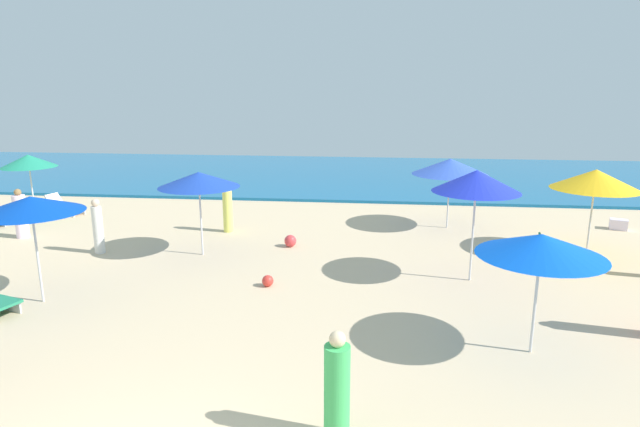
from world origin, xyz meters
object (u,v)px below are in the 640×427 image
object	(u,v)px
beach_ball_2	(290,241)
umbrella_4	(595,179)
umbrella_8	(476,181)
beachgoer_2	(98,227)
umbrella_6	(199,180)
beach_ball_0	(268,281)
lounge_chair_7_1	(65,207)
umbrella_2	(31,205)
beachgoer_5	(337,390)
umbrella_3	(450,167)
beachgoer_4	(21,215)
beachgoer_1	(228,209)
lounge_chair_4_0	(561,253)
umbrella_5	(541,245)
cooler_box_1	(618,224)
umbrella_7	(28,161)

from	to	relation	value
beach_ball_2	umbrella_4	bearing A→B (deg)	1.28
umbrella_8	beachgoer_2	size ratio (longest dim) A/B	1.73
umbrella_4	umbrella_6	distance (m)	10.85
beachgoer_2	beach_ball_0	world-z (taller)	beachgoer_2
beach_ball_2	lounge_chair_7_1	bearing A→B (deg)	161.05
umbrella_2	beachgoer_2	world-z (taller)	umbrella_2
beachgoer_5	beach_ball_0	bearing A→B (deg)	-150.03
umbrella_3	beachgoer_4	xyz separation A→B (m)	(-13.38, -2.68, -1.36)
beachgoer_1	umbrella_3	bearing A→B (deg)	-167.46
umbrella_6	beachgoer_5	distance (m)	8.85
umbrella_2	beachgoer_4	xyz separation A→B (m)	(-3.76, 4.68, -1.48)
umbrella_6	beach_ball_0	bearing A→B (deg)	-43.17
lounge_chair_7_1	beachgoer_5	xyz separation A→B (m)	(11.04, -11.64, 0.47)
umbrella_2	lounge_chair_4_0	size ratio (longest dim) A/B	1.70
umbrella_8	beachgoer_5	xyz separation A→B (m)	(-2.76, -6.31, -1.74)
umbrella_5	beachgoer_5	bearing A→B (deg)	-139.79
lounge_chair_4_0	lounge_chair_7_1	xyz separation A→B (m)	(-16.44, 3.70, -0.02)
beachgoer_2	umbrella_5	bearing A→B (deg)	21.02
umbrella_5	umbrella_4	bearing A→B (deg)	62.49
cooler_box_1	beachgoer_2	bearing A→B (deg)	-144.13
lounge_chair_4_0	umbrella_3	bearing A→B (deg)	51.83
beachgoer_1	beach_ball_2	xyz separation A→B (m)	(2.29, -1.42, -0.59)
umbrella_4	umbrella_2	bearing A→B (deg)	-159.88
umbrella_3	cooler_box_1	world-z (taller)	umbrella_3
beachgoer_4	lounge_chair_7_1	bearing A→B (deg)	31.01
umbrella_4	cooler_box_1	size ratio (longest dim) A/B	4.51
umbrella_3	umbrella_2	bearing A→B (deg)	-142.59
lounge_chair_4_0	umbrella_5	xyz separation A→B (m)	(-2.14, -5.18, 1.71)
umbrella_3	beachgoer_5	distance (m)	11.70
umbrella_7	beach_ball_0	distance (m)	11.02
beach_ball_2	beachgoer_5	bearing A→B (deg)	-76.45
umbrella_7	beachgoer_2	distance (m)	5.48
umbrella_7	cooler_box_1	xyz separation A→B (m)	(19.98, 1.05, -1.95)
umbrella_6	beach_ball_2	xyz separation A→B (m)	(2.34, 1.01, -1.97)
lounge_chair_4_0	beachgoer_2	distance (m)	12.78
beachgoer_2	beach_ball_2	xyz separation A→B (m)	(5.30, 1.19, -0.58)
lounge_chair_7_1	cooler_box_1	distance (m)	19.49
lounge_chair_4_0	umbrella_6	bearing A→B (deg)	106.33
lounge_chair_4_0	lounge_chair_7_1	world-z (taller)	lounge_chair_7_1
umbrella_4	beach_ball_0	distance (m)	9.32
umbrella_8	cooler_box_1	distance (m)	8.15
lounge_chair_7_1	beachgoer_5	size ratio (longest dim) A/B	0.96
beach_ball_0	beachgoer_2	bearing A→B (deg)	159.18
umbrella_7	beachgoer_5	size ratio (longest dim) A/B	1.49
lounge_chair_7_1	beachgoer_4	size ratio (longest dim) A/B	0.97
beachgoer_4	beach_ball_2	xyz separation A→B (m)	(8.51, -0.04, -0.53)
lounge_chair_4_0	umbrella_7	distance (m)	17.25
umbrella_4	lounge_chair_7_1	size ratio (longest dim) A/B	1.61
lounge_chair_4_0	beach_ball_0	xyz separation A→B (m)	(-7.47, -2.58, -0.14)
beachgoer_2	beachgoer_4	size ratio (longest dim) A/B	1.01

